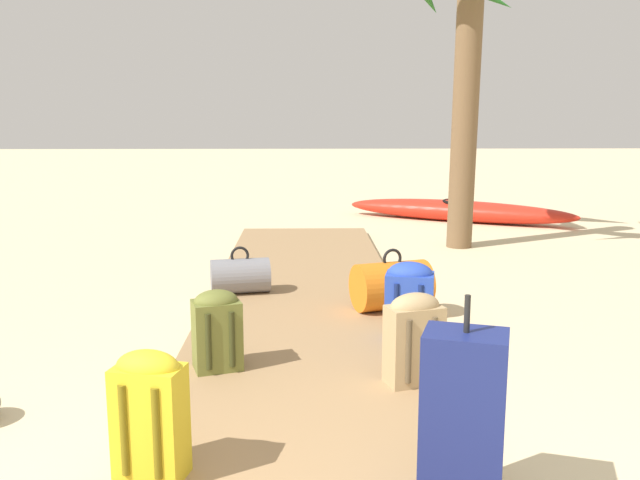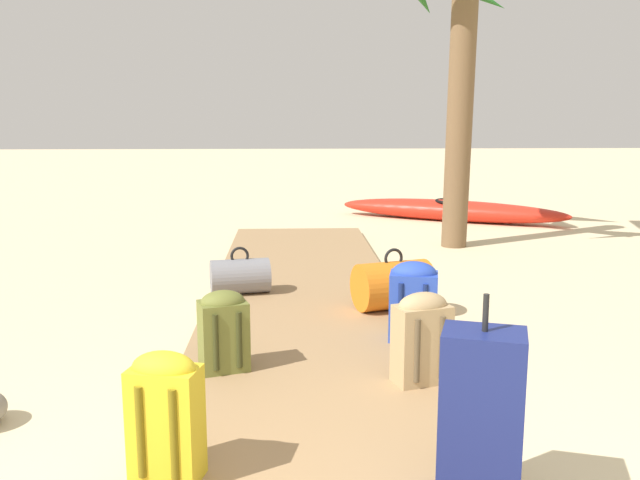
{
  "view_description": "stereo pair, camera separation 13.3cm",
  "coord_description": "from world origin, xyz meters",
  "views": [
    {
      "loc": [
        -0.01,
        -1.58,
        1.62
      ],
      "look_at": [
        0.14,
        4.25,
        0.55
      ],
      "focal_mm": 37.93,
      "sensor_mm": 36.0,
      "label": 1
    },
    {
      "loc": [
        -0.14,
        -1.58,
        1.62
      ],
      "look_at": [
        0.14,
        4.25,
        0.55
      ],
      "focal_mm": 37.93,
      "sensor_mm": 36.0,
      "label": 2
    }
  ],
  "objects": [
    {
      "name": "backpack_olive",
      "position": [
        -0.54,
        2.41,
        0.34
      ],
      "size": [
        0.34,
        0.29,
        0.5
      ],
      "color": "olive",
      "rests_on": "boardwalk"
    },
    {
      "name": "backpack_yellow",
      "position": [
        -0.67,
        1.13,
        0.38
      ],
      "size": [
        0.33,
        0.25,
        0.57
      ],
      "color": "gold",
      "rests_on": "boardwalk"
    },
    {
      "name": "kayak",
      "position": [
        2.41,
        8.86,
        0.17
      ],
      "size": [
        3.49,
        2.21,
        0.33
      ],
      "color": "red",
      "rests_on": "ground"
    },
    {
      "name": "ground_plane",
      "position": [
        0.0,
        3.09,
        0.0
      ],
      "size": [
        60.0,
        60.0,
        0.0
      ],
      "primitive_type": "plane",
      "color": "beige"
    },
    {
      "name": "duffel_bag_orange",
      "position": [
        0.7,
        3.7,
        0.27
      ],
      "size": [
        0.69,
        0.55,
        0.5
      ],
      "color": "orange",
      "rests_on": "boardwalk"
    },
    {
      "name": "rock_right_mid",
      "position": [
        1.16,
        5.23,
        0.06
      ],
      "size": [
        0.29,
        0.3,
        0.13
      ],
      "primitive_type": "ellipsoid",
      "rotation": [
        0.0,
        0.0,
        0.89
      ],
      "color": "#5B5651",
      "rests_on": "ground"
    },
    {
      "name": "backpack_tan",
      "position": [
        0.63,
        2.15,
        0.37
      ],
      "size": [
        0.36,
        0.27,
        0.54
      ],
      "color": "tan",
      "rests_on": "boardwalk"
    },
    {
      "name": "suitcase_navy",
      "position": [
        0.63,
        0.92,
        0.44
      ],
      "size": [
        0.38,
        0.33,
        0.86
      ],
      "color": "navy",
      "rests_on": "boardwalk"
    },
    {
      "name": "backpack_blue",
      "position": [
        0.72,
        2.92,
        0.37
      ],
      "size": [
        0.37,
        0.3,
        0.56
      ],
      "color": "#2847B7",
      "rests_on": "boardwalk"
    },
    {
      "name": "duffel_bag_grey",
      "position": [
        -0.57,
        4.24,
        0.24
      ],
      "size": [
        0.56,
        0.4,
        0.42
      ],
      "color": "slate",
      "rests_on": "boardwalk"
    },
    {
      "name": "boardwalk",
      "position": [
        0.0,
        3.86,
        0.04
      ],
      "size": [
        1.67,
        7.73,
        0.08
      ],
      "primitive_type": "cube",
      "color": "#9E7A51",
      "rests_on": "ground"
    },
    {
      "name": "palm_tree_far_right",
      "position": [
        1.9,
        6.64,
        2.8
      ],
      "size": [
        1.95,
        2.05,
        3.74
      ],
      "color": "brown",
      "rests_on": "ground"
    }
  ]
}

